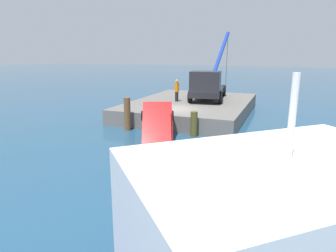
% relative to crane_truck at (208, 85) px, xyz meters
% --- Properties ---
extents(ground, '(200.00, 200.00, 0.00)m').
position_rel_crane_truck_xyz_m(ground, '(4.87, -1.19, -2.45)').
color(ground, navy).
extents(dock, '(13.09, 9.41, 1.13)m').
position_rel_crane_truck_xyz_m(dock, '(0.77, -1.19, -1.88)').
color(dock, slate).
rests_on(dock, ground).
extents(crane_truck, '(10.84, 3.48, 6.19)m').
position_rel_crane_truck_xyz_m(crane_truck, '(0.00, 0.00, 0.00)').
color(crane_truck, black).
rests_on(crane_truck, dock).
extents(dock_worker, '(0.34, 0.34, 1.85)m').
position_rel_crane_truck_xyz_m(dock_worker, '(1.63, -2.27, -0.37)').
color(dock_worker, black).
rests_on(dock_worker, dock).
extents(salvaged_car, '(4.03, 3.16, 3.52)m').
position_rel_crane_truck_xyz_m(salvaged_car, '(9.70, -0.53, -1.89)').
color(salvaged_car, red).
rests_on(salvaged_car, ground).
extents(piling_near, '(0.44, 0.44, 2.24)m').
position_rel_crane_truck_xyz_m(piling_near, '(7.81, -3.57, -1.33)').
color(piling_near, brown).
rests_on(piling_near, ground).
extents(piling_mid, '(0.44, 0.44, 1.59)m').
position_rel_crane_truck_xyz_m(piling_mid, '(7.62, 1.07, -1.66)').
color(piling_mid, brown).
rests_on(piling_mid, ground).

